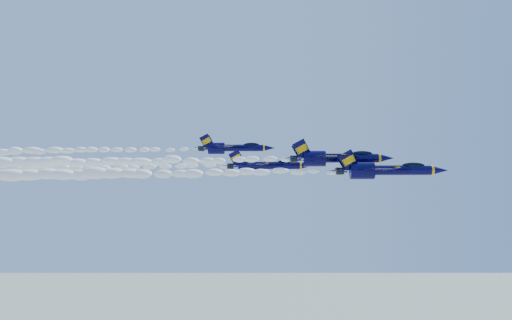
{
  "coord_description": "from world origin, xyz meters",
  "views": [
    {
      "loc": [
        -2.92,
        -90.24,
        146.71
      ],
      "look_at": [
        -6.16,
        1.01,
        153.98
      ],
      "focal_mm": 35.0,
      "sensor_mm": 36.0,
      "label": 1
    }
  ],
  "objects_px": {
    "jet_second": "(335,158)",
    "jet_third": "(264,165)",
    "jet_fourth": "(232,148)",
    "jet_lead": "(384,170)"
  },
  "relations": [
    {
      "from": "jet_third",
      "to": "jet_fourth",
      "type": "height_order",
      "value": "jet_fourth"
    },
    {
      "from": "jet_fourth",
      "to": "jet_second",
      "type": "bearing_deg",
      "value": -45.79
    },
    {
      "from": "jet_lead",
      "to": "jet_second",
      "type": "relative_size",
      "value": 1.02
    },
    {
      "from": "jet_second",
      "to": "jet_fourth",
      "type": "height_order",
      "value": "jet_fourth"
    },
    {
      "from": "jet_third",
      "to": "jet_fourth",
      "type": "bearing_deg",
      "value": 118.52
    },
    {
      "from": "jet_second",
      "to": "jet_third",
      "type": "xyz_separation_m",
      "value": [
        -12.25,
        6.7,
        -0.79
      ]
    },
    {
      "from": "jet_second",
      "to": "jet_third",
      "type": "relative_size",
      "value": 1.12
    },
    {
      "from": "jet_fourth",
      "to": "jet_lead",
      "type": "bearing_deg",
      "value": -42.11
    },
    {
      "from": "jet_third",
      "to": "jet_lead",
      "type": "bearing_deg",
      "value": -29.19
    },
    {
      "from": "jet_lead",
      "to": "jet_second",
      "type": "xyz_separation_m",
      "value": [
        -7.4,
        4.27,
        2.35
      ]
    }
  ]
}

